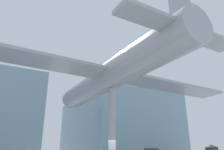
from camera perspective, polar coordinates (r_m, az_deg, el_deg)
The scene contains 3 objects.
glass_pavilion_right at distance 30.48m, azimuth 1.30°, elevation -14.97°, with size 11.41×14.71×9.38m.
support_pylon_central at distance 13.68m, azimuth 0.00°, elevation -15.09°, with size 0.46×0.46×5.73m.
suspended_airplane at distance 14.65m, azimuth -0.32°, elevation -0.14°, with size 20.63×15.47×3.43m.
Camera 1 is at (-6.38, -12.04, 1.67)m, focal length 35.00 mm.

